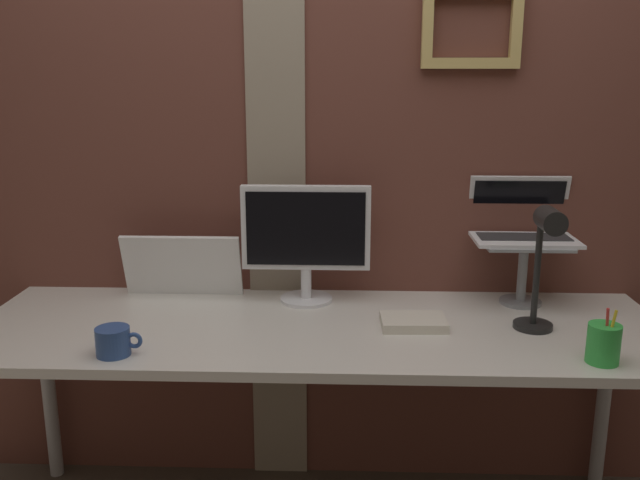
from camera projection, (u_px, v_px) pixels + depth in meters
brick_wall_back at (329, 122)px, 2.38m from camera, size 3.01×0.15×2.68m
desk at (319, 344)px, 2.15m from camera, size 2.17×0.70×0.74m
monitor at (306, 234)px, 2.30m from camera, size 0.44×0.18×0.40m
laptop_stand at (523, 262)px, 2.30m from camera, size 0.28×0.22×0.22m
laptop at (521, 221)px, 2.33m from camera, size 0.34×0.26×0.21m
whiteboard_panel at (182, 266)px, 2.38m from camera, size 0.41×0.08×0.23m
desk_lamp at (544, 256)px, 2.00m from camera, size 0.12×0.20×0.40m
pen_cup at (604, 344)px, 1.84m from camera, size 0.09×0.09×0.16m
coffee_mug at (114, 341)px, 1.90m from camera, size 0.13×0.10×0.08m
paper_clutter_stack at (413, 322)px, 2.12m from camera, size 0.20×0.15×0.03m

